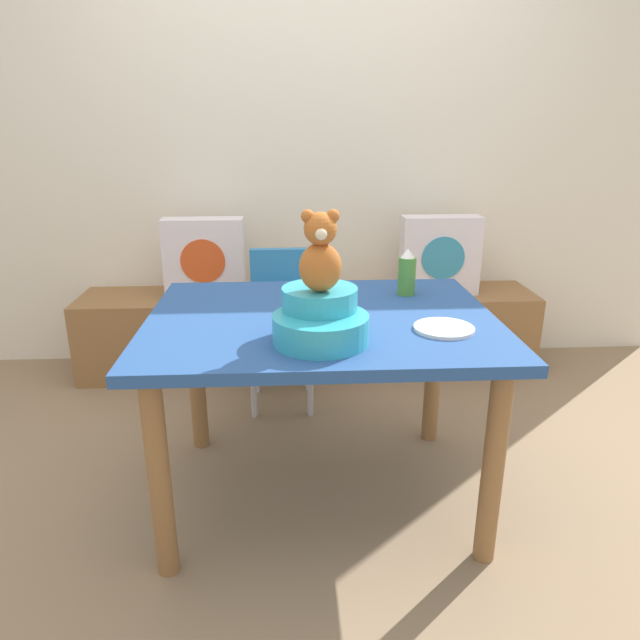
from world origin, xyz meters
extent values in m
plane|color=#8C7256|center=(0.00, 0.00, 0.00)|extent=(8.00, 8.00, 0.00)
cube|color=silver|center=(0.00, 1.50, 1.30)|extent=(4.40, 0.10, 2.60)
cube|color=olive|center=(0.00, 1.23, 0.23)|extent=(2.60, 0.44, 0.46)
cube|color=silver|center=(-0.58, 1.21, 0.68)|extent=(0.44, 0.14, 0.44)
cylinder|color=#D84C1E|center=(-0.58, 1.13, 0.68)|extent=(0.24, 0.01, 0.24)
cube|color=silver|center=(0.74, 1.21, 0.68)|extent=(0.44, 0.14, 0.44)
cylinder|color=teal|center=(0.74, 1.13, 0.68)|extent=(0.24, 0.01, 0.24)
cube|color=#407159|center=(0.11, 1.23, 0.49)|extent=(0.20, 0.14, 0.06)
cube|color=#264C8C|center=(0.00, 0.00, 0.72)|extent=(1.23, 0.95, 0.04)
cylinder|color=olive|center=(-0.52, -0.39, 0.35)|extent=(0.07, 0.07, 0.70)
cylinder|color=olive|center=(0.52, -0.39, 0.35)|extent=(0.07, 0.07, 0.70)
cylinder|color=olive|center=(-0.52, 0.39, 0.35)|extent=(0.07, 0.07, 0.70)
cylinder|color=olive|center=(0.52, 0.39, 0.35)|extent=(0.07, 0.07, 0.70)
cylinder|color=#2672B2|center=(-0.16, 0.78, 0.51)|extent=(0.34, 0.34, 0.10)
cube|color=#2672B2|center=(-0.16, 0.92, 0.67)|extent=(0.30, 0.05, 0.24)
cube|color=white|center=(-0.16, 0.60, 0.58)|extent=(0.30, 0.20, 0.02)
cylinder|color=silver|center=(-0.30, 0.64, 0.23)|extent=(0.03, 0.03, 0.46)
cylinder|color=silver|center=(-0.02, 0.64, 0.23)|extent=(0.03, 0.03, 0.46)
cylinder|color=silver|center=(-0.30, 0.92, 0.23)|extent=(0.03, 0.03, 0.46)
cylinder|color=silver|center=(-0.02, 0.92, 0.23)|extent=(0.03, 0.03, 0.46)
cylinder|color=#2EA5BF|center=(-0.02, -0.26, 0.79)|extent=(0.30, 0.30, 0.09)
cylinder|color=#2EA5BF|center=(-0.02, -0.20, 0.86)|extent=(0.24, 0.24, 0.07)
ellipsoid|color=#B56127|center=(-0.02, -0.24, 0.97)|extent=(0.13, 0.11, 0.15)
sphere|color=#B56127|center=(-0.02, -0.24, 1.09)|extent=(0.10, 0.10, 0.10)
sphere|color=beige|center=(-0.02, -0.28, 1.08)|extent=(0.04, 0.04, 0.04)
sphere|color=#B56127|center=(-0.06, -0.24, 1.13)|extent=(0.04, 0.04, 0.04)
sphere|color=#B56127|center=(0.02, -0.24, 1.13)|extent=(0.04, 0.04, 0.04)
cylinder|color=#4C8C33|center=(0.35, 0.25, 0.81)|extent=(0.07, 0.07, 0.15)
cone|color=white|center=(0.35, 0.25, 0.91)|extent=(0.06, 0.06, 0.03)
cylinder|color=silver|center=(0.04, 0.13, 0.79)|extent=(0.08, 0.08, 0.09)
torus|color=silver|center=(0.09, 0.13, 0.79)|extent=(0.06, 0.01, 0.06)
cylinder|color=white|center=(0.40, -0.17, 0.75)|extent=(0.20, 0.20, 0.01)
camera|label=1|loc=(-0.12, -1.91, 1.39)|focal=32.00mm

